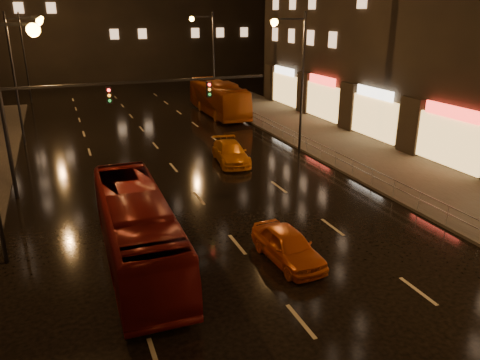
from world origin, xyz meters
The scene contains 8 objects.
ground centered at (0.00, 20.00, 0.00)m, with size 140.00×140.00×0.00m, color black.
sidewalk_right centered at (13.50, 15.00, 0.07)m, with size 7.00×70.00×0.15m, color #38332D.
traffic_signal centered at (-5.06, 20.00, 4.74)m, with size 15.31×0.32×6.20m.
railing_right centered at (10.20, 18.00, 0.90)m, with size 0.05×56.00×1.00m.
bus_red centered at (-4.39, 10.14, 1.51)m, with size 2.53×10.83×3.02m, color maroon.
bus_curb centered at (8.57, 37.59, 1.68)m, with size 2.82×12.04×3.35m, color #9C450F.
taxi_near centered at (1.44, 7.86, 0.71)m, with size 1.69×4.19×1.43m, color #D25A13.
taxi_far centered at (4.00, 21.62, 0.71)m, with size 2.00×4.91×1.43m, color orange.
Camera 1 is at (-6.81, -7.67, 9.90)m, focal length 35.00 mm.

